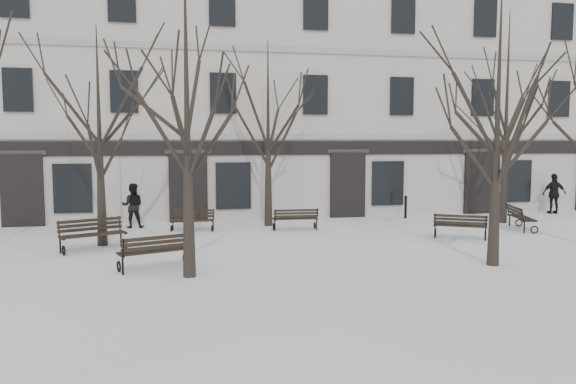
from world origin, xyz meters
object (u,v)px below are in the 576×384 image
object	(u,v)px
bench_3	(193,219)
bench_0	(92,233)
tree_2	(499,92)
bench_2	(460,225)
tree_1	(186,78)
bench_5	(520,217)
bench_1	(156,250)
bench_4	(295,218)

from	to	relation	value
bench_3	bench_0	bearing A→B (deg)	-123.41
tree_2	bench_2	world-z (taller)	tree_2
tree_1	tree_2	size ratio (longest dim) A/B	1.05
tree_1	bench_5	world-z (taller)	tree_1
bench_1	tree_1	bearing A→B (deg)	112.25
tree_1	bench_3	distance (m)	8.57
bench_3	bench_5	distance (m)	12.56
tree_2	bench_0	bearing A→B (deg)	158.48
bench_2	bench_4	distance (m)	6.02
tree_1	bench_5	distance (m)	14.34
tree_1	bench_2	size ratio (longest dim) A/B	4.32
bench_2	bench_0	bearing A→B (deg)	27.58
bench_1	bench_3	world-z (taller)	bench_1
tree_1	bench_0	distance (m)	6.62
bench_2	bench_1	bearing A→B (deg)	44.07
bench_1	bench_5	bearing A→B (deg)	176.72
tree_1	tree_2	xyz separation A→B (m)	(8.25, -0.36, -0.23)
tree_2	bench_1	world-z (taller)	tree_2
bench_4	bench_3	bearing A→B (deg)	-8.02
bench_1	bench_3	xyz separation A→B (m)	(1.19, 6.34, -0.08)
bench_0	bench_5	bearing A→B (deg)	-20.27
tree_1	bench_0	bearing A→B (deg)	125.38
tree_1	bench_4	world-z (taller)	tree_1
tree_2	bench_2	size ratio (longest dim) A/B	4.12
tree_1	bench_1	xyz separation A→B (m)	(-0.85, 0.94, -4.43)
bench_1	bench_4	distance (m)	7.57
tree_2	bench_1	xyz separation A→B (m)	(-9.10, 1.30, -4.19)
tree_1	bench_1	size ratio (longest dim) A/B	3.91
bench_0	bench_1	xyz separation A→B (m)	(2.01, -3.08, -0.01)
tree_2	bench_1	distance (m)	10.10
bench_2	bench_5	distance (m)	3.56
tree_1	bench_0	size ratio (longest dim) A/B	3.82
bench_1	bench_5	world-z (taller)	bench_1
bench_0	bench_2	size ratio (longest dim) A/B	1.13
bench_1	bench_5	xyz separation A→B (m)	(13.54, 4.04, -0.02)
tree_1	bench_2	bearing A→B (deg)	20.86
bench_5	bench_2	bearing A→B (deg)	129.32
bench_3	bench_5	size ratio (longest dim) A/B	0.88
tree_2	bench_5	world-z (taller)	tree_2
bench_2	bench_4	bearing A→B (deg)	-0.24
bench_4	bench_5	world-z (taller)	bench_5
bench_1	bench_5	size ratio (longest dim) A/B	1.05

